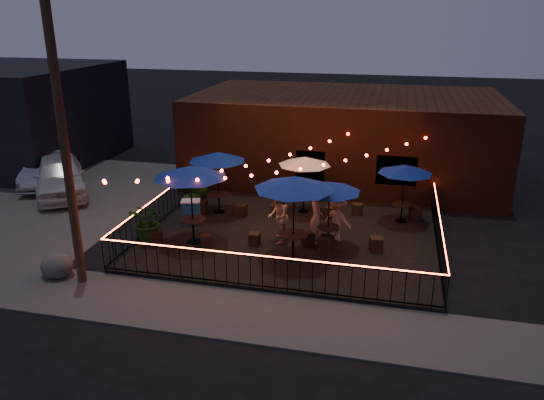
{
  "coord_description": "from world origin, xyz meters",
  "views": [
    {
      "loc": [
        3.36,
        -14.98,
        7.63
      ],
      "look_at": [
        -0.66,
        1.93,
        1.42
      ],
      "focal_mm": 35.0,
      "sensor_mm": 36.0,
      "label": 1
    }
  ],
  "objects_px": {
    "cafe_table_4": "(330,188)",
    "boulder": "(57,266)",
    "cafe_table_0": "(190,173)",
    "cafe_table_3": "(305,162)",
    "cafe_table_2": "(294,184)",
    "cafe_table_5": "(405,170)",
    "cafe_table_1": "(217,157)",
    "utility_pole": "(65,152)",
    "cooler": "(191,212)"
  },
  "relations": [
    {
      "from": "cafe_table_4",
      "to": "cooler",
      "type": "distance_m",
      "value": 5.54
    },
    {
      "from": "cafe_table_4",
      "to": "boulder",
      "type": "xyz_separation_m",
      "value": [
        -7.7,
        -3.81,
        -1.86
      ]
    },
    {
      "from": "cafe_table_3",
      "to": "boulder",
      "type": "bearing_deg",
      "value": -132.68
    },
    {
      "from": "cafe_table_1",
      "to": "boulder",
      "type": "height_order",
      "value": "cafe_table_1"
    },
    {
      "from": "cooler",
      "to": "cafe_table_0",
      "type": "bearing_deg",
      "value": -82.3
    },
    {
      "from": "cafe_table_5",
      "to": "boulder",
      "type": "relative_size",
      "value": 2.49
    },
    {
      "from": "cafe_table_3",
      "to": "cafe_table_5",
      "type": "bearing_deg",
      "value": -2.37
    },
    {
      "from": "cafe_table_0",
      "to": "cooler",
      "type": "relative_size",
      "value": 2.99
    },
    {
      "from": "cafe_table_4",
      "to": "cooler",
      "type": "bearing_deg",
      "value": 170.4
    },
    {
      "from": "utility_pole",
      "to": "cafe_table_3",
      "type": "height_order",
      "value": "utility_pole"
    },
    {
      "from": "cafe_table_0",
      "to": "cafe_table_2",
      "type": "xyz_separation_m",
      "value": [
        3.57,
        -0.49,
        0.04
      ]
    },
    {
      "from": "cafe_table_2",
      "to": "cafe_table_3",
      "type": "xyz_separation_m",
      "value": [
        -0.42,
        4.26,
        -0.47
      ]
    },
    {
      "from": "cooler",
      "to": "cafe_table_5",
      "type": "bearing_deg",
      "value": -1.23
    },
    {
      "from": "cafe_table_2",
      "to": "boulder",
      "type": "xyz_separation_m",
      "value": [
        -6.75,
        -2.61,
        -2.3
      ]
    },
    {
      "from": "cafe_table_3",
      "to": "cafe_table_4",
      "type": "distance_m",
      "value": 3.35
    },
    {
      "from": "cafe_table_1",
      "to": "cafe_table_2",
      "type": "distance_m",
      "value": 5.05
    },
    {
      "from": "cafe_table_5",
      "to": "cooler",
      "type": "bearing_deg",
      "value": -165.17
    },
    {
      "from": "cafe_table_2",
      "to": "cafe_table_4",
      "type": "bearing_deg",
      "value": 51.75
    },
    {
      "from": "cafe_table_0",
      "to": "cooler",
      "type": "bearing_deg",
      "value": 113.76
    },
    {
      "from": "cafe_table_1",
      "to": "cafe_table_3",
      "type": "height_order",
      "value": "cafe_table_1"
    },
    {
      "from": "utility_pole",
      "to": "boulder",
      "type": "height_order",
      "value": "utility_pole"
    },
    {
      "from": "cafe_table_2",
      "to": "cafe_table_5",
      "type": "bearing_deg",
      "value": 50.87
    },
    {
      "from": "cafe_table_2",
      "to": "boulder",
      "type": "relative_size",
      "value": 2.91
    },
    {
      "from": "cooler",
      "to": "cafe_table_3",
      "type": "bearing_deg",
      "value": 13.34
    },
    {
      "from": "utility_pole",
      "to": "cooler",
      "type": "xyz_separation_m",
      "value": [
        1.59,
        4.79,
        -3.39
      ]
    },
    {
      "from": "boulder",
      "to": "cafe_table_0",
      "type": "bearing_deg",
      "value": 44.28
    },
    {
      "from": "cafe_table_1",
      "to": "cafe_table_4",
      "type": "xyz_separation_m",
      "value": [
        4.61,
        -2.26,
        -0.13
      ]
    },
    {
      "from": "cafe_table_0",
      "to": "cafe_table_1",
      "type": "distance_m",
      "value": 2.99
    },
    {
      "from": "cafe_table_3",
      "to": "cooler",
      "type": "bearing_deg",
      "value": -150.6
    },
    {
      "from": "utility_pole",
      "to": "boulder",
      "type": "relative_size",
      "value": 8.43
    },
    {
      "from": "cafe_table_2",
      "to": "cooler",
      "type": "relative_size",
      "value": 3.04
    },
    {
      "from": "cafe_table_3",
      "to": "cafe_table_5",
      "type": "distance_m",
      "value": 3.76
    },
    {
      "from": "cafe_table_5",
      "to": "cafe_table_2",
      "type": "bearing_deg",
      "value": -129.13
    },
    {
      "from": "utility_pole",
      "to": "cafe_table_3",
      "type": "bearing_deg",
      "value": 51.99
    },
    {
      "from": "cafe_table_3",
      "to": "boulder",
      "type": "height_order",
      "value": "cafe_table_3"
    },
    {
      "from": "cafe_table_0",
      "to": "cooler",
      "type": "distance_m",
      "value": 2.66
    },
    {
      "from": "cafe_table_4",
      "to": "cafe_table_3",
      "type": "bearing_deg",
      "value": 114.14
    },
    {
      "from": "cafe_table_3",
      "to": "cafe_table_4",
      "type": "bearing_deg",
      "value": -65.86
    },
    {
      "from": "cafe_table_0",
      "to": "cafe_table_3",
      "type": "distance_m",
      "value": 4.93
    },
    {
      "from": "cafe_table_1",
      "to": "boulder",
      "type": "distance_m",
      "value": 7.1
    },
    {
      "from": "cafe_table_1",
      "to": "cafe_table_4",
      "type": "height_order",
      "value": "cafe_table_1"
    },
    {
      "from": "cooler",
      "to": "utility_pole",
      "type": "bearing_deg",
      "value": -124.41
    },
    {
      "from": "cafe_table_0",
      "to": "boulder",
      "type": "height_order",
      "value": "cafe_table_0"
    },
    {
      "from": "cafe_table_4",
      "to": "cafe_table_2",
      "type": "bearing_deg",
      "value": -128.25
    },
    {
      "from": "cafe_table_4",
      "to": "cafe_table_1",
      "type": "bearing_deg",
      "value": 153.86
    },
    {
      "from": "cafe_table_5",
      "to": "cooler",
      "type": "xyz_separation_m",
      "value": [
        -7.61,
        -2.01,
        -1.56
      ]
    },
    {
      "from": "cafe_table_0",
      "to": "utility_pole",
      "type": "bearing_deg",
      "value": -125.61
    },
    {
      "from": "cafe_table_0",
      "to": "cafe_table_5",
      "type": "bearing_deg",
      "value": 27.58
    },
    {
      "from": "cafe_table_4",
      "to": "boulder",
      "type": "relative_size",
      "value": 2.86
    },
    {
      "from": "cafe_table_5",
      "to": "cooler",
      "type": "distance_m",
      "value": 8.03
    }
  ]
}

